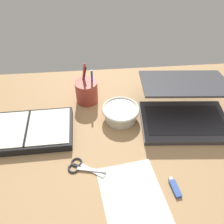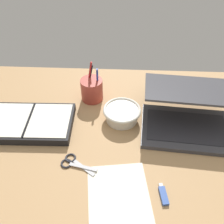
{
  "view_description": "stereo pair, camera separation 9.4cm",
  "coord_description": "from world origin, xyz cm",
  "px_view_note": "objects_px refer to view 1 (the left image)",
  "views": [
    {
      "loc": [
        -9.93,
        -58.05,
        73.14
      ],
      "look_at": [
        -3.8,
        10.37,
        9.0
      ],
      "focal_mm": 40.0,
      "sensor_mm": 36.0,
      "label": 1
    },
    {
      "loc": [
        -0.55,
        -58.25,
        73.14
      ],
      "look_at": [
        -3.8,
        10.37,
        9.0
      ],
      "focal_mm": 40.0,
      "sensor_mm": 36.0,
      "label": 2
    }
  ],
  "objects_px": {
    "pen_cup": "(87,91)",
    "planner": "(28,131)",
    "laptop": "(184,108)",
    "scissors": "(79,166)",
    "bowl": "(120,113)"
  },
  "relations": [
    {
      "from": "planner",
      "to": "scissors",
      "type": "relative_size",
      "value": 2.61
    },
    {
      "from": "planner",
      "to": "pen_cup",
      "type": "bearing_deg",
      "value": 37.11
    },
    {
      "from": "pen_cup",
      "to": "bowl",
      "type": "bearing_deg",
      "value": -44.19
    },
    {
      "from": "pen_cup",
      "to": "scissors",
      "type": "distance_m",
      "value": 0.35
    },
    {
      "from": "laptop",
      "to": "pen_cup",
      "type": "bearing_deg",
      "value": 164.08
    },
    {
      "from": "pen_cup",
      "to": "scissors",
      "type": "xyz_separation_m",
      "value": [
        -0.03,
        -0.35,
        -0.05
      ]
    },
    {
      "from": "laptop",
      "to": "bowl",
      "type": "relative_size",
      "value": 2.42
    },
    {
      "from": "laptop",
      "to": "planner",
      "type": "relative_size",
      "value": 1.08
    },
    {
      "from": "pen_cup",
      "to": "planner",
      "type": "distance_m",
      "value": 0.29
    },
    {
      "from": "laptop",
      "to": "bowl",
      "type": "distance_m",
      "value": 0.26
    },
    {
      "from": "bowl",
      "to": "scissors",
      "type": "bearing_deg",
      "value": -126.05
    },
    {
      "from": "laptop",
      "to": "pen_cup",
      "type": "height_order",
      "value": "pen_cup"
    },
    {
      "from": "planner",
      "to": "scissors",
      "type": "height_order",
      "value": "planner"
    },
    {
      "from": "laptop",
      "to": "bowl",
      "type": "height_order",
      "value": "laptop"
    },
    {
      "from": "planner",
      "to": "scissors",
      "type": "xyz_separation_m",
      "value": [
        0.19,
        -0.17,
        -0.01
      ]
    }
  ]
}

